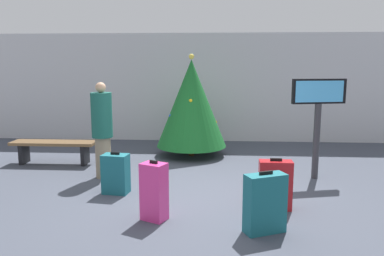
% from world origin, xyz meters
% --- Properties ---
extents(ground_plane, '(16.00, 16.00, 0.00)m').
position_xyz_m(ground_plane, '(0.00, 0.00, 0.00)').
color(ground_plane, '#424754').
extents(back_wall, '(16.00, 0.20, 2.88)m').
position_xyz_m(back_wall, '(0.00, 4.62, 1.44)').
color(back_wall, silver).
rests_on(back_wall, ground_plane).
extents(holiday_tree, '(1.58, 1.58, 2.30)m').
position_xyz_m(holiday_tree, '(-0.30, 2.80, 1.21)').
color(holiday_tree, '#4C3319').
rests_on(holiday_tree, ground_plane).
extents(flight_info_kiosk, '(1.00, 0.30, 1.83)m').
position_xyz_m(flight_info_kiosk, '(2.09, 1.19, 1.30)').
color(flight_info_kiosk, '#333338').
rests_on(flight_info_kiosk, ground_plane).
extents(waiting_bench, '(1.76, 0.44, 0.48)m').
position_xyz_m(waiting_bench, '(-3.13, 1.89, 0.37)').
color(waiting_bench, brown).
rests_on(waiting_bench, ground_plane).
extents(traveller_0, '(0.51, 0.51, 1.76)m').
position_xyz_m(traveller_0, '(-1.81, 1.00, 0.92)').
color(traveller_0, gray).
rests_on(traveller_0, ground_plane).
extents(suitcase_0, '(0.56, 0.41, 0.79)m').
position_xyz_m(suitcase_0, '(0.88, -1.19, 0.38)').
color(suitcase_0, '#19606B').
rests_on(suitcase_0, ground_plane).
extents(suitcase_1, '(0.39, 0.35, 0.83)m').
position_xyz_m(suitcase_1, '(-0.56, -0.88, 0.39)').
color(suitcase_1, '#E5388C').
rests_on(suitcase_1, ground_plane).
extents(suitcase_2, '(0.44, 0.32, 0.69)m').
position_xyz_m(suitcase_2, '(-1.36, 0.15, 0.32)').
color(suitcase_2, '#19606B').
rests_on(suitcase_2, ground_plane).
extents(suitcase_3, '(0.48, 0.23, 0.76)m').
position_xyz_m(suitcase_3, '(1.13, -0.38, 0.36)').
color(suitcase_3, '#B2191E').
rests_on(suitcase_3, ground_plane).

